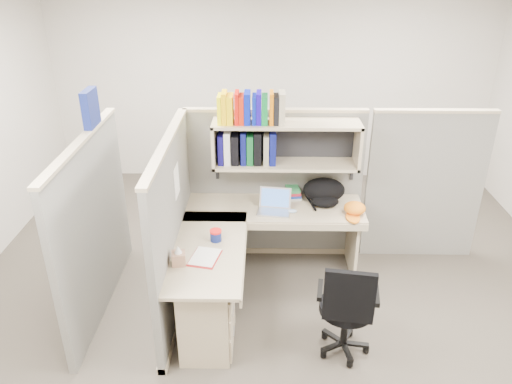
{
  "coord_description": "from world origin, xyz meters",
  "views": [
    {
      "loc": [
        -0.11,
        -3.77,
        3.02
      ],
      "look_at": [
        -0.18,
        0.25,
        1.05
      ],
      "focal_mm": 35.0,
      "sensor_mm": 36.0,
      "label": 1
    }
  ],
  "objects_px": {
    "task_chair": "(345,323)",
    "backpack": "(324,192)",
    "desk": "(228,283)",
    "snack_canister": "(216,235)",
    "laptop": "(274,202)"
  },
  "relations": [
    {
      "from": "desk",
      "to": "task_chair",
      "type": "distance_m",
      "value": 1.03
    },
    {
      "from": "backpack",
      "to": "snack_canister",
      "type": "relative_size",
      "value": 3.99
    },
    {
      "from": "desk",
      "to": "snack_canister",
      "type": "xyz_separation_m",
      "value": [
        -0.11,
        0.22,
        0.34
      ]
    },
    {
      "from": "desk",
      "to": "task_chair",
      "type": "xyz_separation_m",
      "value": [
        0.96,
        -0.35,
        -0.11
      ]
    },
    {
      "from": "snack_canister",
      "to": "desk",
      "type": "bearing_deg",
      "value": -62.89
    },
    {
      "from": "desk",
      "to": "laptop",
      "type": "bearing_deg",
      "value": 61.93
    },
    {
      "from": "desk",
      "to": "laptop",
      "type": "distance_m",
      "value": 0.94
    },
    {
      "from": "desk",
      "to": "snack_canister",
      "type": "height_order",
      "value": "snack_canister"
    },
    {
      "from": "laptop",
      "to": "task_chair",
      "type": "distance_m",
      "value": 1.34
    },
    {
      "from": "task_chair",
      "to": "backpack",
      "type": "bearing_deg",
      "value": 92.69
    },
    {
      "from": "backpack",
      "to": "task_chair",
      "type": "relative_size",
      "value": 0.45
    },
    {
      "from": "laptop",
      "to": "task_chair",
      "type": "relative_size",
      "value": 0.33
    },
    {
      "from": "desk",
      "to": "backpack",
      "type": "xyz_separation_m",
      "value": [
        0.9,
        0.94,
        0.41
      ]
    },
    {
      "from": "backpack",
      "to": "task_chair",
      "type": "xyz_separation_m",
      "value": [
        0.06,
        -1.3,
        -0.53
      ]
    },
    {
      "from": "desk",
      "to": "backpack",
      "type": "distance_m",
      "value": 1.37
    }
  ]
}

